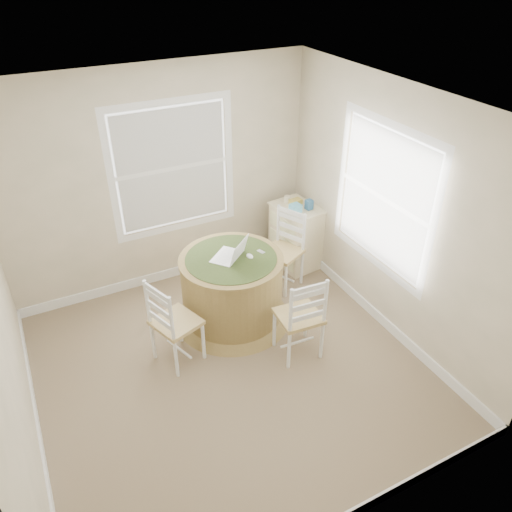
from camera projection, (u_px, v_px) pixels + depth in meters
room at (235, 247)px, 4.46m from camera, size 3.64×3.64×2.64m
round_table at (232, 286)px, 5.42m from camera, size 1.29×1.29×0.80m
chair_left at (176, 322)px, 4.86m from camera, size 0.52×0.53×0.95m
chair_near at (299, 316)px, 4.94m from camera, size 0.45×0.43×0.95m
chair_right at (282, 252)px, 5.93m from camera, size 0.54×0.55×0.95m
laptop at (230, 255)px, 5.22m from camera, size 0.46×0.46×0.24m
mouse at (250, 256)px, 5.24m from camera, size 0.09×0.12×0.03m
phone at (261, 252)px, 5.33m from camera, size 0.07×0.10×0.02m
keys at (241, 247)px, 5.40m from camera, size 0.07×0.07×0.02m
corner_chest at (296, 236)px, 6.35m from camera, size 0.54×0.68×0.83m
tissue_box at (295, 209)px, 5.98m from camera, size 0.13×0.13×0.10m
box_yellow at (295, 201)px, 6.19m from camera, size 0.16×0.12×0.06m
box_blue at (310, 205)px, 6.05m from camera, size 0.09×0.09×0.12m
cup_cream at (286, 199)px, 6.22m from camera, size 0.07×0.07×0.09m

